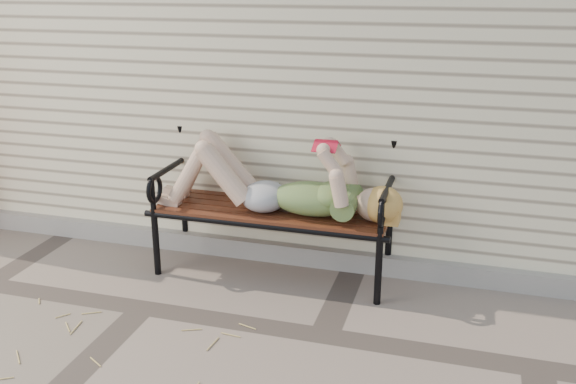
% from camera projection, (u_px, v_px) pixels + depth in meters
% --- Properties ---
extents(ground, '(80.00, 80.00, 0.00)m').
position_uv_depth(ground, '(143.00, 308.00, 4.32)').
color(ground, gray).
rests_on(ground, ground).
extents(house_wall, '(8.00, 4.00, 3.00)m').
position_uv_depth(house_wall, '(274.00, 39.00, 6.56)').
color(house_wall, '#F8EBC1').
rests_on(house_wall, ground).
extents(foundation_strip, '(8.00, 0.10, 0.15)m').
position_uv_depth(foundation_strip, '(201.00, 243.00, 5.17)').
color(foundation_strip, '#9D978E').
rests_on(foundation_strip, ground).
extents(garden_bench, '(1.87, 0.74, 1.21)m').
position_uv_depth(garden_bench, '(277.00, 183.00, 4.71)').
color(garden_bench, black).
rests_on(garden_bench, ground).
extents(reading_woman, '(1.76, 0.40, 0.56)m').
position_uv_depth(reading_woman, '(273.00, 184.00, 4.55)').
color(reading_woman, '#0A3F4A').
rests_on(reading_woman, ground).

